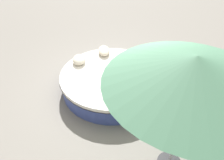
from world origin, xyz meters
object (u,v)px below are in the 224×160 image
at_px(round_bed, 112,81).
at_px(patio_chair, 217,95).
at_px(throw_pillow_1, 104,51).
at_px(patio_umbrella, 194,71).
at_px(throw_pillow_0, 132,54).
at_px(throw_pillow_2, 79,60).

height_order(round_bed, patio_chair, patio_chair).
distance_m(round_bed, patio_chair, 2.46).
bearing_deg(throw_pillow_1, patio_chair, -132.71).
xyz_separation_m(round_bed, patio_chair, (-1.11, -2.17, 0.31)).
bearing_deg(throw_pillow_1, patio_umbrella, -163.68).
distance_m(throw_pillow_1, patio_umbrella, 3.76).
bearing_deg(patio_umbrella, throw_pillow_1, 16.32).
relative_size(patio_chair, patio_umbrella, 0.41).
distance_m(throw_pillow_0, patio_umbrella, 3.41).
height_order(round_bed, throw_pillow_1, throw_pillow_1).
bearing_deg(throw_pillow_2, throw_pillow_1, -58.78).
bearing_deg(throw_pillow_2, round_bed, -125.67).
xyz_separation_m(throw_pillow_1, throw_pillow_2, (-0.42, 0.69, 0.01)).
height_order(throw_pillow_0, patio_chair, patio_chair).
distance_m(throw_pillow_2, patio_chair, 3.44).
bearing_deg(round_bed, patio_chair, -117.21).
bearing_deg(throw_pillow_2, patio_chair, -119.68).
bearing_deg(throw_pillow_2, patio_umbrella, -150.09).
bearing_deg(patio_chair, throw_pillow_0, -115.51).
xyz_separation_m(round_bed, throw_pillow_1, (1.01, 0.13, 0.33)).
bearing_deg(throw_pillow_0, throw_pillow_1, 71.24).
height_order(throw_pillow_0, patio_umbrella, patio_umbrella).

